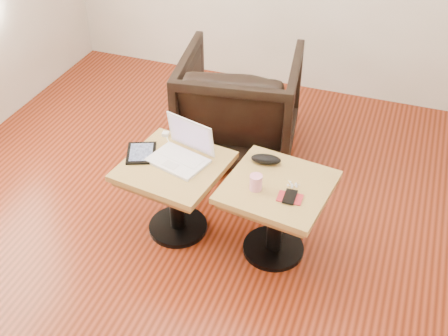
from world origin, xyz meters
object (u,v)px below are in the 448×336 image
(laptop, at_px, (182,152))
(armchair, at_px, (240,103))
(side_table_right, at_px, (277,202))
(striped_cup, at_px, (256,182))
(side_table_left, at_px, (175,181))

(laptop, distance_m, armchair, 0.94)
(side_table_right, distance_m, armchair, 1.11)
(side_table_right, height_order, laptop, laptop)
(side_table_right, height_order, striped_cup, striped_cup)
(side_table_right, xyz_separation_m, striped_cup, (-0.11, -0.08, 0.17))
(side_table_right, bearing_deg, side_table_left, -170.19)
(striped_cup, bearing_deg, side_table_left, 173.83)
(side_table_left, distance_m, laptop, 0.19)
(striped_cup, bearing_deg, armchair, 113.03)
(side_table_left, bearing_deg, laptop, 74.95)
(laptop, relative_size, armchair, 0.46)
(laptop, distance_m, striped_cup, 0.50)
(laptop, xyz_separation_m, striped_cup, (0.49, -0.12, -0.00))
(side_table_right, relative_size, armchair, 0.76)
(laptop, bearing_deg, side_table_right, 11.86)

